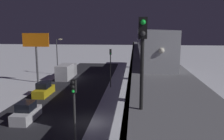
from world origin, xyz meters
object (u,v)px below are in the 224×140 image
object	(u,v)px
commercial_billboard	(36,45)
traffic_light_mid	(111,63)
rail_signal	(142,48)
box_truck	(66,71)
sedan_yellow	(44,90)
traffic_light_near	(74,112)
sedan_white	(26,113)
subway_train	(148,40)

from	to	relation	value
commercial_billboard	traffic_light_mid	bearing A→B (deg)	169.50
rail_signal	box_truck	bearing A→B (deg)	-68.19
sedan_yellow	traffic_light_near	world-z (taller)	traffic_light_near
traffic_light_mid	commercial_billboard	size ratio (longest dim) A/B	0.72
rail_signal	sedan_white	world-z (taller)	rail_signal
box_truck	traffic_light_mid	distance (m)	11.94
subway_train	traffic_light_near	distance (m)	23.21
box_truck	traffic_light_mid	xyz separation A→B (m)	(-9.50, 6.65, 2.85)
rail_signal	box_truck	world-z (taller)	rail_signal
traffic_light_near	subway_train	bearing A→B (deg)	-105.12
sedan_yellow	rail_signal	bearing A→B (deg)	121.47
traffic_light_near	rail_signal	bearing A→B (deg)	133.38
sedan_yellow	box_truck	size ratio (longest dim) A/B	0.61
sedan_white	box_truck	size ratio (longest dim) A/B	0.55
sedan_white	traffic_light_mid	world-z (taller)	traffic_light_mid
subway_train	traffic_light_mid	world-z (taller)	subway_train
subway_train	traffic_light_near	xyz separation A→B (m)	(5.98, 22.12, -3.71)
subway_train	box_truck	bearing A→B (deg)	-26.57
box_truck	sedan_yellow	bearing A→B (deg)	90.94
sedan_white	commercial_billboard	xyz separation A→B (m)	(6.17, -17.48, 6.03)
subway_train	sedan_yellow	size ratio (longest dim) A/B	8.12
sedan_white	commercial_billboard	size ratio (longest dim) A/B	0.46
sedan_white	traffic_light_near	xyz separation A→B (m)	(-7.50, 8.26, 3.40)
box_truck	traffic_light_mid	size ratio (longest dim) A/B	1.16
subway_train	traffic_light_near	world-z (taller)	subway_train
traffic_light_mid	subway_train	bearing A→B (deg)	169.69
rail_signal	traffic_light_mid	size ratio (longest dim) A/B	0.62
box_truck	commercial_billboard	world-z (taller)	commercial_billboard
sedan_white	box_truck	xyz separation A→B (m)	(2.00, -21.60, 0.55)
sedan_yellow	commercial_billboard	xyz separation A→B (m)	(4.37, -8.10, 6.03)
traffic_light_mid	rail_signal	bearing A→B (deg)	98.72
sedan_yellow	commercial_billboard	distance (m)	11.00
rail_signal	commercial_billboard	xyz separation A→B (m)	(17.92, -30.24, -2.02)
rail_signal	sedan_white	distance (m)	19.12
box_truck	traffic_light_near	world-z (taller)	traffic_light_near
subway_train	box_truck	size ratio (longest dim) A/B	4.98
sedan_yellow	box_truck	distance (m)	12.23
subway_train	traffic_light_mid	size ratio (longest dim) A/B	5.76
traffic_light_mid	sedan_yellow	bearing A→B (deg)	30.90
box_truck	commercial_billboard	size ratio (longest dim) A/B	0.83
commercial_billboard	sedan_white	bearing A→B (deg)	109.44
traffic_light_near	commercial_billboard	bearing A→B (deg)	-62.03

